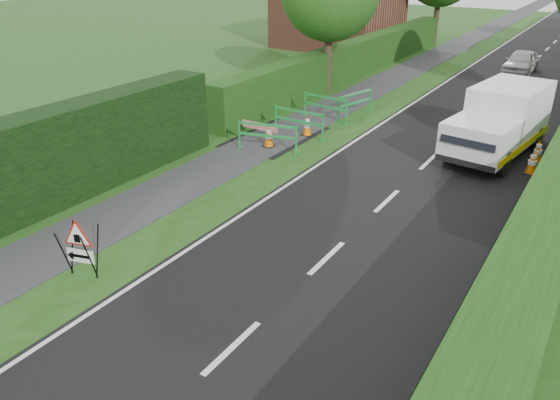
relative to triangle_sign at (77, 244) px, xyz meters
The scene contains 18 objects.
ground 2.05m from the triangle_sign, 37.19° to the right, with size 120.00×120.00×0.00m, color #244814.
road_surface 34.10m from the triangle_sign, 83.24° to the left, with size 6.00×90.00×0.02m, color black.
footpath 33.89m from the triangle_sign, 92.52° to the left, with size 2.00×90.00×0.02m, color #2D2D30.
hedge_west_far 21.16m from the triangle_sign, 99.50° to the left, with size 1.00×24.00×1.80m, color #14380F.
house_west 30.15m from the triangle_sign, 106.39° to the left, with size 7.50×7.40×7.88m.
triangle_sign is the anchor object (origin of this frame).
works_van 13.47m from the triangle_sign, 65.26° to the left, with size 2.54×5.06×2.21m.
traffic_cone_0 13.02m from the triangle_sign, 57.72° to the left, with size 0.38×0.38×0.79m.
traffic_cone_1 13.95m from the triangle_sign, 60.21° to the left, with size 0.38×0.38×0.79m.
traffic_cone_2 16.47m from the triangle_sign, 66.80° to the left, with size 0.38×0.38×0.79m.
traffic_cone_3 8.93m from the triangle_sign, 97.25° to the left, with size 0.38×0.38×0.79m.
traffic_cone_4 10.65m from the triangle_sign, 93.32° to the left, with size 0.38×0.38×0.79m.
ped_barrier_0 8.48m from the triangle_sign, 96.08° to the left, with size 2.08×0.86×1.00m.
ped_barrier_1 10.43m from the triangle_sign, 94.64° to the left, with size 2.07×0.41×1.00m.
ped_barrier_2 12.68m from the triangle_sign, 94.30° to the left, with size 2.09×0.62×1.00m.
ped_barrier_3 13.78m from the triangle_sign, 90.86° to the left, with size 0.85×2.08×1.00m.
redwhite_plank 9.65m from the triangle_sign, 101.30° to the left, with size 1.50×0.04×0.25m, color red.
hatchback_car 26.28m from the triangle_sign, 81.54° to the left, with size 1.42×3.52×1.20m, color silver.
Camera 1 is at (7.15, -4.85, 6.32)m, focal length 35.00 mm.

